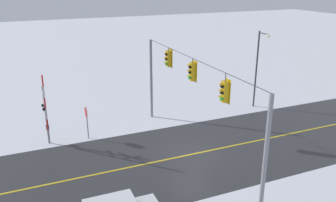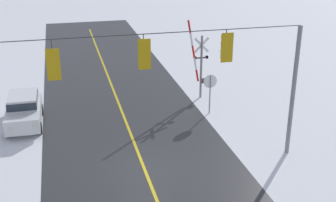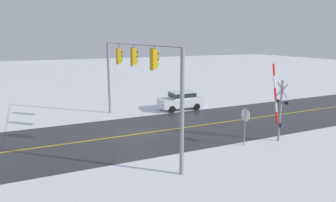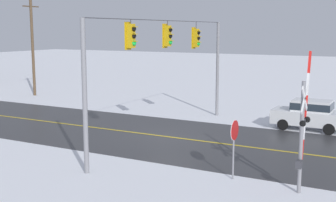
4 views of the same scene
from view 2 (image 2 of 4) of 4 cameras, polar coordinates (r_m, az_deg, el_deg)
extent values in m
plane|color=white|center=(20.05, -3.01, -8.91)|extent=(160.00, 160.00, 0.00)
cylinder|color=gray|center=(21.03, 15.87, 1.10)|extent=(0.20, 0.20, 6.20)
cylinder|color=#38383D|center=(17.73, -3.40, 8.61)|extent=(14.00, 0.04, 0.04)
cylinder|color=#38383D|center=(18.73, 7.56, 8.86)|extent=(0.04, 0.04, 0.20)
cube|color=#C6990F|center=(18.88, 7.47, 6.96)|extent=(0.34, 0.28, 1.08)
cube|color=#C6990F|center=(18.74, 7.65, 6.84)|extent=(0.52, 0.03, 1.26)
sphere|color=black|center=(18.94, 7.35, 8.01)|extent=(0.24, 0.24, 0.24)
cube|color=#C6990F|center=(18.98, 7.29, 8.31)|extent=(0.26, 0.16, 0.03)
sphere|color=black|center=(19.02, 7.31, 7.08)|extent=(0.24, 0.24, 0.24)
cube|color=#C6990F|center=(19.06, 7.24, 7.37)|extent=(0.26, 0.16, 0.03)
sphere|color=green|center=(19.10, 7.26, 6.15)|extent=(0.24, 0.24, 0.24)
cube|color=#C6990F|center=(19.14, 7.20, 6.45)|extent=(0.26, 0.16, 0.03)
cylinder|color=#38383D|center=(17.77, -3.21, 8.23)|extent=(0.04, 0.04, 0.25)
cube|color=#C6990F|center=(17.93, -3.17, 6.17)|extent=(0.34, 0.28, 1.08)
cube|color=#C6990F|center=(17.78, -3.06, 6.04)|extent=(0.52, 0.03, 1.26)
sphere|color=black|center=(17.99, -3.28, 7.28)|extent=(0.24, 0.24, 0.24)
cube|color=#C6990F|center=(18.04, -3.33, 7.59)|extent=(0.26, 0.16, 0.03)
sphere|color=black|center=(18.07, -3.26, 6.29)|extent=(0.24, 0.24, 0.24)
cube|color=#C6990F|center=(18.12, -3.31, 6.61)|extent=(0.26, 0.16, 0.03)
sphere|color=green|center=(18.16, -3.24, 5.32)|extent=(0.24, 0.24, 0.24)
cube|color=#C6990F|center=(18.20, -3.28, 5.63)|extent=(0.26, 0.16, 0.03)
cylinder|color=#38383D|center=(17.49, -14.82, 7.05)|extent=(0.04, 0.04, 0.42)
cube|color=#C6990F|center=(17.68, -14.59, 4.70)|extent=(0.34, 0.28, 1.08)
cube|color=#C6990F|center=(17.53, -14.59, 4.56)|extent=(0.52, 0.03, 1.26)
sphere|color=black|center=(17.74, -14.70, 5.83)|extent=(0.24, 0.24, 0.24)
cube|color=#C6990F|center=(17.79, -14.72, 6.15)|extent=(0.26, 0.16, 0.03)
sphere|color=black|center=(17.83, -14.60, 4.84)|extent=(0.24, 0.24, 0.24)
cube|color=#C6990F|center=(17.87, -14.63, 5.16)|extent=(0.26, 0.16, 0.03)
sphere|color=green|center=(17.92, -14.50, 3.86)|extent=(0.24, 0.24, 0.24)
cube|color=#C6990F|center=(17.96, -14.53, 4.18)|extent=(0.26, 0.16, 0.03)
cylinder|color=gray|center=(25.54, 5.44, 0.83)|extent=(0.07, 0.07, 2.30)
cylinder|color=#B71414|center=(25.31, 5.47, 2.55)|extent=(0.76, 0.03, 0.76)
cylinder|color=white|center=(25.29, 5.48, 2.54)|extent=(0.80, 0.02, 0.80)
cylinder|color=gray|center=(27.66, 4.31, 4.37)|extent=(0.14, 0.14, 4.00)
cube|color=white|center=(27.33, 4.36, 7.21)|extent=(0.98, 0.04, 0.98)
cube|color=white|center=(27.33, 4.36, 7.21)|extent=(0.98, 0.04, 0.98)
cube|color=#38383D|center=(27.53, 4.32, 5.59)|extent=(0.80, 0.06, 0.08)
sphere|color=black|center=(27.70, 5.03, 5.67)|extent=(0.22, 0.22, 0.22)
sphere|color=black|center=(27.47, 3.52, 5.58)|extent=(0.22, 0.22, 0.22)
cube|color=red|center=(27.74, 3.79, 3.33)|extent=(0.24, 0.08, 0.80)
cube|color=white|center=(27.47, 3.54, 4.85)|extent=(0.24, 0.08, 0.80)
cube|color=red|center=(27.21, 3.29, 6.40)|extent=(0.24, 0.08, 0.80)
cube|color=white|center=(26.98, 3.04, 7.97)|extent=(0.24, 0.08, 0.80)
cube|color=red|center=(26.76, 2.77, 9.58)|extent=(0.24, 0.08, 0.80)
cube|color=#38383D|center=(28.00, 4.61, 2.64)|extent=(0.28, 0.20, 0.28)
cube|color=white|center=(25.26, -18.07, -1.49)|extent=(1.80, 4.12, 0.80)
cube|color=white|center=(25.15, -18.23, 0.11)|extent=(1.52, 2.15, 0.64)
cube|color=#232D38|center=(25.15, -18.23, 0.11)|extent=(1.55, 2.23, 0.40)
sphere|color=#EFEACC|center=(23.29, -16.98, -3.21)|extent=(0.16, 0.16, 0.16)
sphere|color=#EFEACC|center=(23.41, -19.77, -3.43)|extent=(0.16, 0.16, 0.16)
cylinder|color=black|center=(24.19, -16.25, -3.36)|extent=(0.23, 0.64, 0.64)
cylinder|color=black|center=(24.35, -20.01, -3.66)|extent=(0.23, 0.64, 0.64)
cylinder|color=black|center=(26.52, -16.10, -1.09)|extent=(0.23, 0.64, 0.64)
cylinder|color=black|center=(26.67, -19.52, -1.38)|extent=(0.23, 0.64, 0.64)
camera|label=1|loc=(29.92, -45.58, 16.46)|focal=37.75mm
camera|label=3|loc=(25.27, 50.97, 5.64)|focal=32.74mm
camera|label=4|loc=(37.35, 27.01, 12.57)|focal=48.18mm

